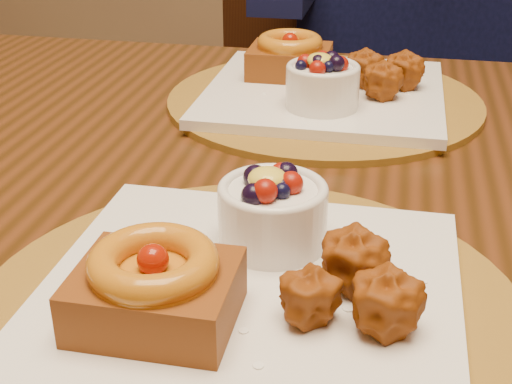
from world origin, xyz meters
The scene contains 4 objects.
dining_table centered at (-0.02, 0.04, 0.68)m, with size 1.60×0.90×0.76m.
place_setting_near centered at (-0.02, -0.17, 0.78)m, with size 0.38×0.38×0.08m.
place_setting_far centered at (-0.02, 0.26, 0.78)m, with size 0.38×0.38×0.08m.
chair_far centered at (-0.12, 0.77, 0.45)m, with size 0.45×0.45×0.82m.
Camera 1 is at (0.07, -0.56, 1.05)m, focal length 50.00 mm.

